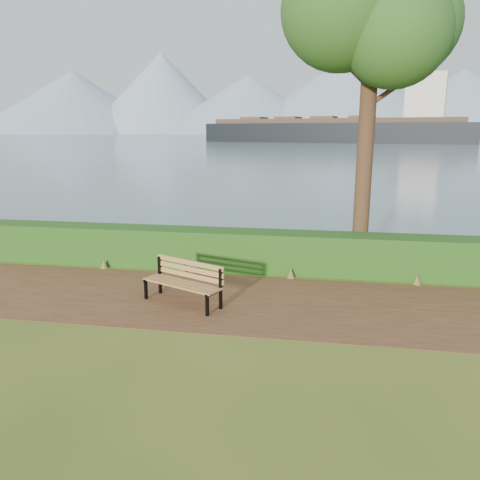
# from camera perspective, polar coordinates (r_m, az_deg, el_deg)

# --- Properties ---
(ground) EXTENTS (140.00, 140.00, 0.00)m
(ground) POSITION_cam_1_polar(r_m,az_deg,el_deg) (9.68, -4.16, -7.85)
(ground) COLOR #445A19
(ground) RESTS_ON ground
(path) EXTENTS (40.00, 3.40, 0.01)m
(path) POSITION_cam_1_polar(r_m,az_deg,el_deg) (9.95, -3.75, -7.21)
(path) COLOR #50291B
(path) RESTS_ON ground
(hedge) EXTENTS (32.00, 0.85, 1.00)m
(hedge) POSITION_cam_1_polar(r_m,az_deg,el_deg) (11.95, -1.24, -1.19)
(hedge) COLOR #1C4A15
(hedge) RESTS_ON ground
(water) EXTENTS (700.00, 510.00, 0.00)m
(water) POSITION_cam_1_polar(r_m,az_deg,el_deg) (268.79, 9.46, 12.37)
(water) COLOR #485F74
(water) RESTS_ON ground
(mountains) EXTENTS (585.00, 190.00, 70.00)m
(mountains) POSITION_cam_1_polar(r_m,az_deg,el_deg) (415.67, 8.48, 16.49)
(mountains) COLOR #8599B2
(mountains) RESTS_ON ground
(bench) EXTENTS (1.80, 1.19, 0.88)m
(bench) POSITION_cam_1_polar(r_m,az_deg,el_deg) (9.65, -6.76, -4.80)
(bench) COLOR black
(bench) RESTS_ON ground
(tree) EXTENTS (4.19, 3.58, 8.51)m
(tree) POSITION_cam_1_polar(r_m,az_deg,el_deg) (12.35, 16.02, 26.13)
(tree) COLOR #3A2417
(tree) RESTS_ON ground
(cargo_ship) EXTENTS (73.99, 29.27, 22.29)m
(cargo_ship) POSITION_cam_1_polar(r_m,az_deg,el_deg) (135.23, 12.32, 12.93)
(cargo_ship) COLOR black
(cargo_ship) RESTS_ON ground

